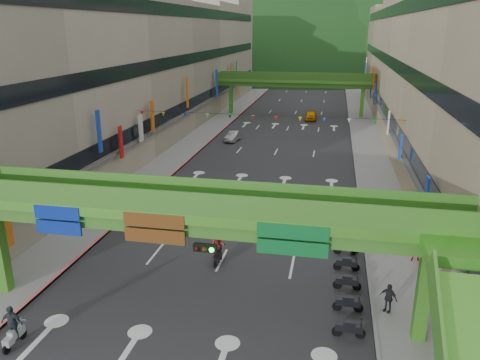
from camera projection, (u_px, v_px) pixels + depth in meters
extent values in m
cube|color=#28282B|center=(285.00, 134.00, 65.33)|extent=(18.00, 140.00, 0.02)
cube|color=gray|center=(209.00, 130.00, 67.37)|extent=(4.00, 140.00, 0.15)
cube|color=gray|center=(366.00, 137.00, 63.26)|extent=(4.00, 140.00, 0.15)
cube|color=#CC5959|center=(222.00, 131.00, 67.01)|extent=(0.20, 140.00, 0.18)
cube|color=gray|center=(352.00, 136.00, 63.61)|extent=(0.20, 140.00, 0.18)
cube|color=#9E937F|center=(153.00, 63.00, 65.93)|extent=(12.00, 95.00, 19.00)
cube|color=black|center=(195.00, 101.00, 66.45)|extent=(0.08, 90.25, 1.40)
cube|color=black|center=(194.00, 58.00, 64.59)|extent=(0.08, 90.25, 1.40)
cube|color=black|center=(192.00, 12.00, 62.73)|extent=(0.08, 90.25, 1.40)
cube|color=gray|center=(438.00, 67.00, 58.84)|extent=(12.00, 95.00, 19.00)
cube|color=black|center=(384.00, 107.00, 61.62)|extent=(0.08, 90.25, 1.40)
cube|color=black|center=(388.00, 60.00, 59.76)|extent=(0.08, 90.25, 1.40)
cube|color=black|center=(393.00, 11.00, 57.89)|extent=(0.08, 90.25, 1.40)
cube|color=#4C9E2D|center=(191.00, 211.00, 22.54)|extent=(28.00, 2.20, 0.50)
cube|color=#387223|center=(192.00, 223.00, 22.73)|extent=(28.00, 1.76, 0.70)
cube|color=#4C9E2D|center=(1.00, 253.00, 25.63)|extent=(0.60, 0.60, 4.80)
cube|color=#4C9E2D|center=(423.00, 296.00, 21.53)|extent=(0.60, 0.60, 4.80)
cube|color=#387223|center=(184.00, 203.00, 21.32)|extent=(28.00, 0.12, 1.10)
cube|color=#387223|center=(197.00, 189.00, 23.26)|extent=(28.00, 0.12, 1.10)
cube|color=navy|center=(58.00, 221.00, 22.93)|extent=(2.40, 0.12, 1.50)
cube|color=#593314|center=(154.00, 229.00, 22.00)|extent=(3.00, 0.12, 1.50)
cube|color=#0C5926|center=(292.00, 241.00, 20.79)|extent=(3.20, 0.12, 1.50)
cube|color=black|center=(205.00, 248.00, 21.59)|extent=(1.10, 0.28, 0.35)
cube|color=#4C9E2D|center=(296.00, 81.00, 77.53)|extent=(28.00, 2.20, 0.50)
cube|color=#387223|center=(295.00, 85.00, 77.72)|extent=(28.00, 1.76, 0.70)
cube|color=#4C9E2D|center=(231.00, 99.00, 80.63)|extent=(0.60, 0.60, 4.80)
cube|color=#4C9E2D|center=(362.00, 103.00, 76.52)|extent=(0.60, 0.60, 4.80)
cube|color=#387223|center=(295.00, 77.00, 76.32)|extent=(28.00, 0.12, 1.10)
cube|color=#387223|center=(296.00, 76.00, 78.26)|extent=(28.00, 0.12, 1.10)
ellipsoid|color=#1C4419|center=(276.00, 68.00, 170.67)|extent=(168.00, 140.00, 112.00)
ellipsoid|color=#1C4419|center=(385.00, 66.00, 181.85)|extent=(208.00, 176.00, 128.00)
cylinder|color=black|center=(265.00, 115.00, 44.77)|extent=(26.00, 0.03, 0.03)
cone|color=red|center=(142.00, 113.00, 47.18)|extent=(0.36, 0.36, 0.40)
cone|color=gold|center=(163.00, 114.00, 46.76)|extent=(0.36, 0.36, 0.40)
cone|color=#193FB2|center=(185.00, 115.00, 46.33)|extent=(0.36, 0.36, 0.40)
cone|color=silver|center=(207.00, 116.00, 45.91)|extent=(0.36, 0.36, 0.40)
cone|color=#198C33|center=(230.00, 117.00, 45.48)|extent=(0.36, 0.36, 0.40)
cone|color=orange|center=(253.00, 117.00, 45.06)|extent=(0.36, 0.36, 0.40)
cone|color=red|center=(276.00, 118.00, 44.64)|extent=(0.36, 0.36, 0.40)
cone|color=gold|center=(300.00, 119.00, 44.21)|extent=(0.36, 0.36, 0.40)
cone|color=#193FB2|center=(324.00, 120.00, 43.79)|extent=(0.36, 0.36, 0.40)
cone|color=silver|center=(349.00, 121.00, 43.36)|extent=(0.36, 0.36, 0.40)
cone|color=#198C33|center=(375.00, 122.00, 42.94)|extent=(0.36, 0.36, 0.40)
cone|color=orange|center=(400.00, 123.00, 42.52)|extent=(0.36, 0.36, 0.40)
cube|color=black|center=(212.00, 206.00, 37.48)|extent=(0.51, 1.33, 0.35)
cube|color=black|center=(211.00, 203.00, 37.40)|extent=(0.37, 0.58, 0.18)
cube|color=black|center=(214.00, 198.00, 37.82)|extent=(0.55, 0.13, 0.06)
cylinder|color=black|center=(214.00, 207.00, 38.07)|extent=(0.16, 0.51, 0.50)
cylinder|color=black|center=(209.00, 212.00, 37.08)|extent=(0.16, 0.51, 0.50)
imported|color=#363C50|center=(211.00, 200.00, 37.31)|extent=(0.60, 0.44, 1.54)
cube|color=black|center=(218.00, 255.00, 29.40)|extent=(0.51, 1.33, 0.35)
cube|color=black|center=(218.00, 252.00, 29.33)|extent=(0.36, 0.58, 0.18)
cube|color=black|center=(221.00, 244.00, 29.75)|extent=(0.55, 0.13, 0.06)
cylinder|color=black|center=(221.00, 256.00, 29.99)|extent=(0.16, 0.51, 0.50)
cylinder|color=black|center=(215.00, 264.00, 29.00)|extent=(0.16, 0.51, 0.50)
imported|color=maroon|center=(218.00, 246.00, 29.20)|extent=(0.92, 0.75, 1.73)
cube|color=#999AA1|center=(14.00, 336.00, 21.72)|extent=(0.40, 1.31, 0.35)
cube|color=#999AA1|center=(13.00, 331.00, 21.64)|extent=(0.32, 0.56, 0.18)
cube|color=#999AA1|center=(20.00, 320.00, 22.07)|extent=(0.55, 0.08, 0.06)
cylinder|color=black|center=(23.00, 334.00, 22.32)|extent=(0.12, 0.50, 0.50)
cylinder|color=black|center=(7.00, 349.00, 21.30)|extent=(0.12, 0.50, 0.50)
imported|color=#283139|center=(12.00, 323.00, 21.50)|extent=(1.06, 0.48, 1.78)
cube|color=maroon|center=(206.00, 221.00, 34.65)|extent=(0.42, 1.32, 0.35)
cube|color=maroon|center=(206.00, 218.00, 34.58)|extent=(0.33, 0.57, 0.18)
cube|color=maroon|center=(208.00, 212.00, 35.00)|extent=(0.55, 0.09, 0.06)
cylinder|color=black|center=(208.00, 222.00, 35.25)|extent=(0.13, 0.50, 0.50)
cylinder|color=black|center=(204.00, 227.00, 34.24)|extent=(0.13, 0.50, 0.50)
imported|color=#423F48|center=(206.00, 214.00, 34.48)|extent=(0.76, 0.52, 1.51)
cube|color=black|center=(349.00, 327.00, 22.33)|extent=(1.31, 0.41, 0.35)
cube|color=black|center=(349.00, 323.00, 22.25)|extent=(0.56, 0.32, 0.18)
cube|color=black|center=(362.00, 320.00, 22.09)|extent=(0.08, 0.55, 0.06)
cylinder|color=black|center=(360.00, 334.00, 22.34)|extent=(0.50, 0.12, 0.50)
cylinder|color=black|center=(337.00, 332.00, 22.50)|extent=(0.50, 0.12, 0.50)
cube|color=black|center=(348.00, 302.00, 24.38)|extent=(1.31, 0.41, 0.35)
cube|color=black|center=(348.00, 298.00, 24.30)|extent=(0.56, 0.32, 0.18)
cube|color=black|center=(360.00, 295.00, 24.14)|extent=(0.08, 0.55, 0.06)
cylinder|color=black|center=(358.00, 308.00, 24.39)|extent=(0.50, 0.12, 0.50)
cylinder|color=black|center=(337.00, 306.00, 24.55)|extent=(0.50, 0.12, 0.50)
cube|color=black|center=(347.00, 281.00, 26.43)|extent=(1.31, 0.41, 0.35)
cube|color=black|center=(348.00, 277.00, 26.35)|extent=(0.56, 0.32, 0.18)
cube|color=black|center=(358.00, 274.00, 26.19)|extent=(0.08, 0.55, 0.06)
cylinder|color=black|center=(357.00, 286.00, 26.44)|extent=(0.50, 0.12, 0.50)
cylinder|color=black|center=(337.00, 285.00, 26.60)|extent=(0.50, 0.12, 0.50)
cube|color=black|center=(347.00, 263.00, 28.48)|extent=(1.31, 0.41, 0.35)
cube|color=black|center=(347.00, 259.00, 28.40)|extent=(0.56, 0.32, 0.18)
cube|color=black|center=(357.00, 256.00, 28.24)|extent=(0.08, 0.55, 0.06)
cylinder|color=black|center=(356.00, 268.00, 28.49)|extent=(0.50, 0.12, 0.50)
cylinder|color=black|center=(337.00, 266.00, 28.65)|extent=(0.50, 0.12, 0.50)
cube|color=black|center=(346.00, 247.00, 30.53)|extent=(1.31, 0.41, 0.35)
cube|color=black|center=(346.00, 243.00, 30.45)|extent=(0.56, 0.32, 0.18)
cube|color=black|center=(355.00, 240.00, 30.29)|extent=(0.08, 0.55, 0.06)
cylinder|color=black|center=(354.00, 252.00, 30.54)|extent=(0.50, 0.12, 0.50)
cylinder|color=black|center=(337.00, 250.00, 30.70)|extent=(0.50, 0.12, 0.50)
imported|color=#A3A1A8|center=(233.00, 136.00, 61.28)|extent=(1.82, 3.96, 1.26)
imported|color=orange|center=(311.00, 116.00, 75.07)|extent=(1.82, 4.36, 1.47)
imported|color=#B50D1D|center=(418.00, 252.00, 29.30)|extent=(0.82, 0.66, 1.64)
imported|color=black|center=(388.00, 300.00, 24.11)|extent=(0.99, 0.83, 1.59)
imported|color=navy|center=(402.00, 209.00, 36.45)|extent=(0.82, 0.68, 1.50)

